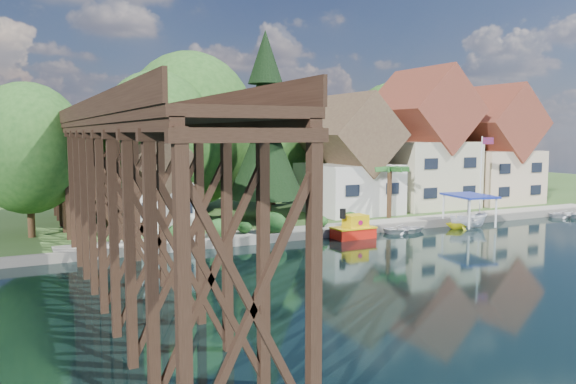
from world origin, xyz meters
The scene contains 19 objects.
ground centered at (0.00, 0.00, 0.00)m, with size 140.00×140.00×0.00m, color black.
bank centered at (0.00, 34.00, 0.25)m, with size 140.00×52.00×0.50m, color #315120.
seawall centered at (4.00, 8.00, 0.31)m, with size 60.00×0.40×0.62m, color slate.
promenade centered at (6.00, 9.30, 0.53)m, with size 50.00×2.60×0.06m, color gray.
trestle_bridge centered at (-16.00, 5.17, 5.35)m, with size 4.12×44.18×9.30m.
house_left centered at (7.00, 16.00, 5.14)m, with size 7.64×8.64×11.02m.
house_center centered at (16.00, 16.50, 6.42)m, with size 8.65×9.18×13.89m.
house_right centered at (25.00, 16.00, 5.78)m, with size 8.15×8.64×12.45m.
shed centered at (-11.00, 14.50, 3.83)m, with size 5.09×5.40×7.85m.
bg_trees centered at (1.00, 21.25, 7.29)m, with size 49.90×13.30×10.57m.
shrubs centered at (-4.60, 9.26, 1.23)m, with size 15.76×2.47×1.70m.
conifer centered at (-2.01, 14.58, 8.08)m, with size 6.40×6.40×15.75m.
palm_tree centered at (8.31, 11.35, 4.63)m, with size 3.96×3.96×4.73m.
flagpole centered at (16.78, 9.04, 4.84)m, with size 1.04×0.47×7.07m.
tugboat centered at (1.73, 6.83, 0.70)m, with size 3.27×1.86×2.34m.
boat_white_a centered at (6.76, 7.04, 0.36)m, with size 2.51×3.52×0.73m, color silver.
boat_canopy centered at (12.78, 6.45, 1.20)m, with size 3.71×4.81×2.79m.
boat_yellow centered at (11.74, 6.54, 0.59)m, with size 1.93×2.24×1.18m, color yellow.
boat_white_b centered at (25.55, 6.71, 0.38)m, with size 2.61×3.65×0.76m, color silver.
Camera 1 is at (-21.06, -28.21, 7.85)m, focal length 35.00 mm.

